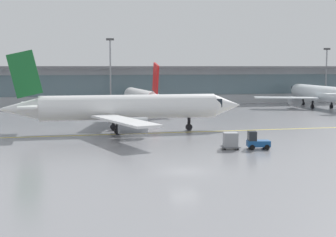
# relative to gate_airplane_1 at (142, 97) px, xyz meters

# --- Properties ---
(ground_plane) EXTENTS (400.00, 400.00, 0.00)m
(ground_plane) POSITION_rel_gate_airplane_1_xyz_m (-5.95, -59.21, -3.09)
(ground_plane) COLOR gray
(taxiway_centreline_stripe) EXTENTS (110.00, 1.24, 0.01)m
(taxiway_centreline_stripe) POSITION_rel_gate_airplane_1_xyz_m (-6.98, -33.20, -3.08)
(taxiway_centreline_stripe) COLOR yellow
(taxiway_centreline_stripe) RESTS_ON ground_plane
(terminal_concourse) EXTENTS (171.50, 11.00, 9.60)m
(terminal_concourse) POSITION_rel_gate_airplane_1_xyz_m (-5.95, 22.11, 1.83)
(terminal_concourse) COLOR #B2B7BC
(terminal_concourse) RESTS_ON ground_plane
(gate_airplane_1) EXTENTS (28.86, 31.07, 10.29)m
(gate_airplane_1) POSITION_rel_gate_airplane_1_xyz_m (0.00, 0.00, 0.00)
(gate_airplane_1) COLOR white
(gate_airplane_1) RESTS_ON ground_plane
(gate_airplane_2) EXTENTS (31.41, 33.89, 11.22)m
(gate_airplane_2) POSITION_rel_gate_airplane_1_xyz_m (41.59, 0.89, 0.28)
(gate_airplane_2) COLOR white
(gate_airplane_2) RESTS_ON ground_plane
(taxiing_regional_jet) EXTENTS (35.63, 33.24, 11.84)m
(taxiing_regional_jet) POSITION_rel_gate_airplane_1_xyz_m (-7.44, -31.20, 0.46)
(taxiing_regional_jet) COLOR white
(taxiing_regional_jet) RESTS_ON ground_plane
(baggage_tug) EXTENTS (2.82, 2.03, 2.10)m
(baggage_tug) POSITION_rel_gate_airplane_1_xyz_m (5.24, -49.22, -2.19)
(baggage_tug) COLOR #194C8C
(baggage_tug) RESTS_ON ground_plane
(cargo_dolly_lead) EXTENTS (2.36, 1.97, 1.94)m
(cargo_dolly_lead) POSITION_rel_gate_airplane_1_xyz_m (2.27, -48.64, -2.03)
(cargo_dolly_lead) COLOR #595B60
(cargo_dolly_lead) RESTS_ON ground_plane
(apron_light_mast_1) EXTENTS (1.80, 0.36, 16.00)m
(apron_light_mast_1) POSITION_rel_gate_airplane_1_xyz_m (-5.14, 12.78, 5.61)
(apron_light_mast_1) COLOR gray
(apron_light_mast_1) RESTS_ON ground_plane
(apron_light_mast_2) EXTENTS (1.80, 0.36, 14.34)m
(apron_light_mast_2) POSITION_rel_gate_airplane_1_xyz_m (51.68, 15.46, 4.77)
(apron_light_mast_2) COLOR gray
(apron_light_mast_2) RESTS_ON ground_plane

